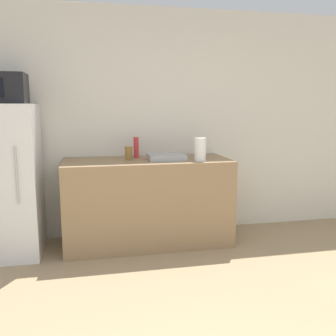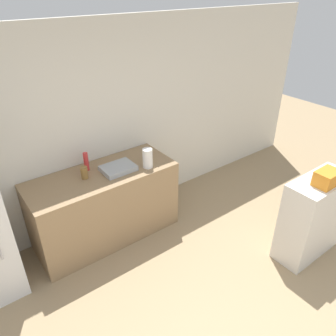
{
  "view_description": "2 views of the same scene",
  "coord_description": "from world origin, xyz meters",
  "px_view_note": "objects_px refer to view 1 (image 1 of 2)",
  "views": [
    {
      "loc": [
        -0.57,
        -1.47,
        1.51
      ],
      "look_at": [
        0.14,
        1.83,
        0.94
      ],
      "focal_mm": 40.0,
      "sensor_mm": 36.0,
      "label": 1
    },
    {
      "loc": [
        -1.31,
        -0.66,
        2.94
      ],
      "look_at": [
        0.53,
        1.79,
        1.16
      ],
      "focal_mm": 35.0,
      "sensor_mm": 36.0,
      "label": 2
    }
  ],
  "objects_px": {
    "bottle_tall": "(136,147)",
    "paper_towel_roll": "(200,149)",
    "refrigerator": "(4,181)",
    "bottle_short": "(129,153)"
  },
  "relations": [
    {
      "from": "bottle_short",
      "to": "paper_towel_roll",
      "type": "relative_size",
      "value": 0.6
    },
    {
      "from": "refrigerator",
      "to": "bottle_tall",
      "type": "bearing_deg",
      "value": 8.21
    },
    {
      "from": "paper_towel_roll",
      "to": "bottle_short",
      "type": "bearing_deg",
      "value": 163.0
    },
    {
      "from": "refrigerator",
      "to": "paper_towel_roll",
      "type": "relative_size",
      "value": 6.28
    },
    {
      "from": "bottle_tall",
      "to": "paper_towel_roll",
      "type": "relative_size",
      "value": 0.95
    },
    {
      "from": "bottle_tall",
      "to": "paper_towel_roll",
      "type": "xyz_separation_m",
      "value": [
        0.63,
        -0.38,
        0.01
      ]
    },
    {
      "from": "bottle_short",
      "to": "paper_towel_roll",
      "type": "bearing_deg",
      "value": -17.0
    },
    {
      "from": "refrigerator",
      "to": "bottle_tall",
      "type": "distance_m",
      "value": 1.4
    },
    {
      "from": "refrigerator",
      "to": "paper_towel_roll",
      "type": "bearing_deg",
      "value": -5.28
    },
    {
      "from": "refrigerator",
      "to": "bottle_short",
      "type": "relative_size",
      "value": 10.48
    }
  ]
}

